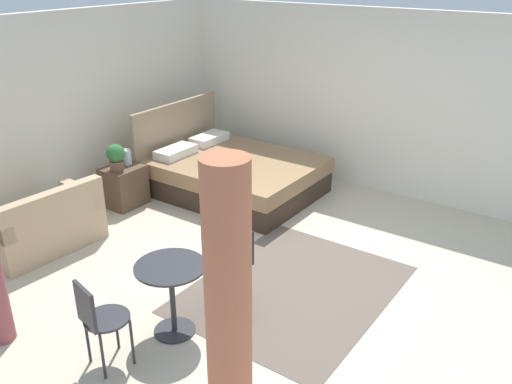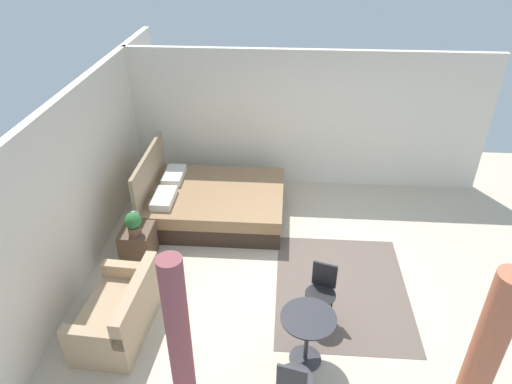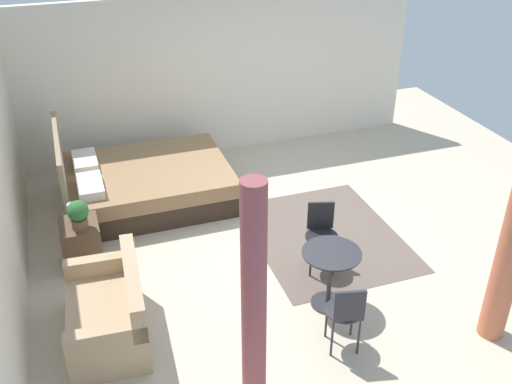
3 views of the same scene
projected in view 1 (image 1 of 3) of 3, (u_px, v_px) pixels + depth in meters
The scene contains 13 objects.
ground_plane at pixel (269, 264), 6.01m from camera, with size 8.37×9.39×0.02m, color beige.
wall_back at pixel (70, 109), 7.19m from camera, with size 8.37×0.12×2.52m, color silver.
wall_right at pixel (377, 103), 7.52m from camera, with size 0.12×6.39×2.52m, color silver.
area_rug at pixel (293, 288), 5.53m from camera, with size 2.25×1.80×0.01m, color #66564C.
bed at pixel (232, 173), 7.73m from camera, with size 1.75×2.24×1.17m.
couch at pixel (44, 227), 6.21m from camera, with size 1.30×0.82×0.78m.
nightstand at pixel (124, 186), 7.33m from camera, with size 0.51×0.44×0.54m.
potted_plant at pixel (116, 156), 7.06m from camera, with size 0.24×0.24×0.35m.
vase at pixel (127, 157), 7.29m from camera, with size 0.13×0.13×0.21m.
balcony_table at pixel (172, 286), 4.72m from camera, with size 0.63×0.63×0.69m.
cafe_chair_near_window at pixel (235, 258), 5.11m from camera, with size 0.47×0.47×0.82m.
cafe_chair_near_couch at pixel (98, 317), 4.29m from camera, with size 0.45×0.45×0.81m.
curtain_left at pixel (229, 346), 3.03m from camera, with size 0.26×0.26×2.24m.
Camera 1 is at (-4.34, -2.86, 3.11)m, focal length 37.98 mm.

